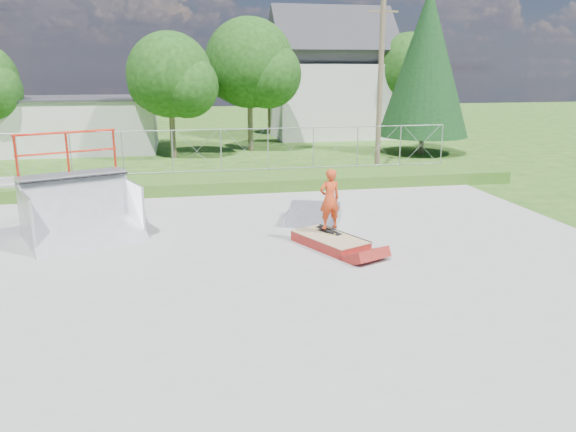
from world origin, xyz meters
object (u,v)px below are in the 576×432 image
grind_box (330,242)px  flat_bank_ramp (313,216)px  quarter_pipe (81,189)px  skater (330,202)px

grind_box → flat_bank_ramp: size_ratio=1.42×
quarter_pipe → skater: quarter_pipe is taller
grind_box → flat_bank_ramp: 2.53m
flat_bank_ramp → quarter_pipe: bearing=-154.5°
grind_box → quarter_pipe: (-6.67, 2.00, 1.33)m
grind_box → flat_bank_ramp: (0.14, 2.52, 0.08)m
quarter_pipe → flat_bank_ramp: quarter_pipe is taller
quarter_pipe → flat_bank_ramp: (6.81, 0.52, -1.24)m
flat_bank_ramp → skater: skater is taller
grind_box → skater: (0.07, 0.35, 1.05)m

